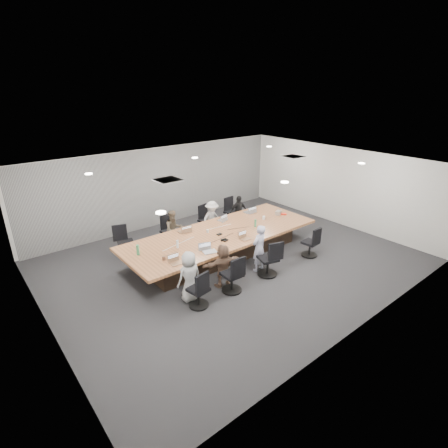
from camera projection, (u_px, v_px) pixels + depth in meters
floor at (233, 261)px, 10.28m from camera, size 10.00×8.00×0.00m
ceiling at (234, 167)px, 9.23m from camera, size 10.00×8.00×0.00m
wall_back at (161, 186)px, 12.63m from camera, size 10.00×0.00×2.80m
wall_front at (364, 272)px, 6.87m from camera, size 10.00×0.00×2.80m
wall_left at (39, 274)px, 6.83m from camera, size 0.00×8.00×2.80m
wall_right at (338, 186)px, 12.67m from camera, size 0.00×8.00×2.80m
curtain at (163, 187)px, 12.58m from camera, size 9.80×0.04×2.80m
conference_table at (222, 243)px, 10.49m from camera, size 6.00×2.20×0.74m
chair_0 at (126, 245)px, 10.37m from camera, size 0.66×0.66×0.78m
chair_1 at (169, 234)px, 11.24m from camera, size 0.56×0.56×0.72m
chair_2 at (206, 223)px, 12.10m from camera, size 0.57×0.57×0.74m
chair_3 at (232, 214)px, 12.78m from camera, size 0.59×0.59×0.81m
chair_4 at (198, 292)px, 8.07m from camera, size 0.57×0.57×0.74m
chair_5 at (232, 277)px, 8.65m from camera, size 0.56×0.56×0.79m
chair_6 at (268, 261)px, 9.39m from camera, size 0.69×0.69×0.83m
chair_7 at (310, 245)px, 10.46m from camera, size 0.53×0.53×0.73m
person_1 at (174, 230)px, 10.89m from camera, size 0.66×0.55×1.24m
laptop_1 at (183, 231)px, 10.44m from camera, size 0.36×0.26×0.02m
person_2 at (212, 219)px, 11.76m from camera, size 0.84×0.53×1.24m
laptop_2 at (222, 220)px, 11.31m from camera, size 0.35×0.28×0.02m
person_3 at (238, 212)px, 12.46m from camera, size 0.73×0.37×1.19m
laptop_3 at (249, 212)px, 12.00m from camera, size 0.36×0.25×0.02m
person_4 at (189, 276)px, 8.22m from camera, size 0.62×0.41×1.26m
laptop_4 at (177, 263)px, 8.58m from camera, size 0.33×0.23×0.02m
person_5 at (223, 265)px, 8.84m from camera, size 1.11×0.50×1.15m
laptop_5 at (210, 252)px, 9.17m from camera, size 0.40×0.33×0.02m
person_6 at (259, 248)px, 9.54m from camera, size 0.52×0.36×1.34m
laptop_6 at (246, 239)px, 9.91m from camera, size 0.29×0.20×0.02m
bottle_green_left at (138, 250)px, 8.98m from camera, size 0.09×0.09×0.28m
bottle_green_right at (255, 223)px, 10.74m from camera, size 0.09×0.09×0.24m
bottle_clear at (177, 244)px, 9.37m from camera, size 0.07×0.07×0.22m
cup_white_far at (208, 231)px, 10.36m from camera, size 0.08×0.08×0.09m
cup_white_near at (264, 218)px, 11.36m from camera, size 0.10×0.10×0.11m
mug_brown at (164, 258)px, 8.75m from camera, size 0.09×0.09×0.10m
mic_left at (225, 240)px, 9.83m from camera, size 0.18×0.15×0.03m
mic_right at (219, 234)px, 10.22m from camera, size 0.15×0.11×0.03m
stapler at (223, 240)px, 9.82m from camera, size 0.17×0.05×0.06m
canvas_bag at (278, 213)px, 11.77m from camera, size 0.28×0.23×0.13m
snack_packet at (284, 214)px, 11.79m from camera, size 0.21×0.20×0.04m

